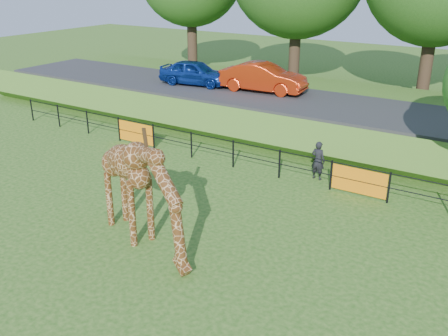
# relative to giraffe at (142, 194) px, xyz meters

# --- Properties ---
(ground) EXTENTS (90.00, 90.00, 0.00)m
(ground) POSITION_rel_giraffe_xyz_m (1.03, -1.67, -1.56)
(ground) COLOR #235314
(ground) RESTS_ON ground
(giraffe) EXTENTS (4.37, 2.24, 3.11)m
(giraffe) POSITION_rel_giraffe_xyz_m (0.00, 0.00, 0.00)
(giraffe) COLOR #522D11
(giraffe) RESTS_ON ground
(perimeter_fence) EXTENTS (28.07, 0.10, 1.10)m
(perimeter_fence) POSITION_rel_giraffe_xyz_m (1.03, 6.33, -1.01)
(perimeter_fence) COLOR black
(perimeter_fence) RESTS_ON ground
(embankment) EXTENTS (40.00, 9.00, 1.30)m
(embankment) POSITION_rel_giraffe_xyz_m (1.03, 13.83, -0.91)
(embankment) COLOR #235314
(embankment) RESTS_ON ground
(road) EXTENTS (40.00, 5.00, 0.12)m
(road) POSITION_rel_giraffe_xyz_m (1.03, 12.33, -0.20)
(road) COLOR #2A2A2D
(road) RESTS_ON embankment
(car_blue) EXTENTS (4.03, 2.09, 1.31)m
(car_blue) POSITION_rel_giraffe_xyz_m (-7.09, 12.42, 0.52)
(car_blue) COLOR #123697
(car_blue) RESTS_ON road
(car_red) EXTENTS (4.47, 1.88, 1.44)m
(car_red) POSITION_rel_giraffe_xyz_m (-3.25, 12.95, 0.58)
(car_red) COLOR red
(car_red) RESTS_ON road
(visitor) EXTENTS (0.57, 0.41, 1.46)m
(visitor) POSITION_rel_giraffe_xyz_m (2.26, 7.00, -0.83)
(visitor) COLOR black
(visitor) RESTS_ON ground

